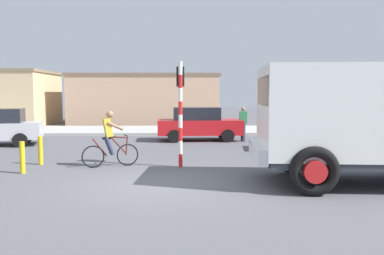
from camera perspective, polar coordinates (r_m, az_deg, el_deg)
ground_plane at (r=9.84m, az=-5.39°, el=-8.22°), size 120.00×120.00×0.00m
sidewalk_far at (r=23.53m, az=-2.89°, el=-0.40°), size 80.00×5.00×0.16m
truck_foreground at (r=10.58m, az=24.06°, el=1.43°), size 5.59×3.14×2.90m
cyclist at (r=12.31m, az=-11.76°, el=-1.60°), size 1.64×0.71×1.72m
traffic_light_pole at (r=12.03m, az=-1.68°, el=4.10°), size 0.24×0.43×3.20m
car_red_near at (r=16.44m, az=18.48°, el=-0.32°), size 4.15×2.17×1.60m
car_white_mid at (r=18.97m, az=0.95°, el=0.58°), size 4.09×2.05×1.60m
pedestrian_near_kerb at (r=18.77m, az=7.39°, el=0.58°), size 0.34×0.22×1.62m
bollard_near at (r=12.07m, az=-23.27°, el=-3.99°), size 0.14×0.14×0.90m
bollard_far at (r=13.36m, az=-21.01°, el=-3.10°), size 0.14×0.14×0.90m
building_mid_block at (r=30.85m, az=-6.62°, el=4.13°), size 11.10×5.73×3.73m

